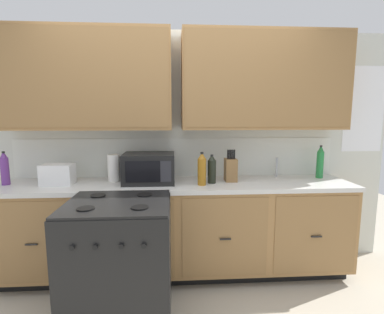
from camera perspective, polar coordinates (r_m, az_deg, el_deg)
ground_plane at (r=2.86m, az=-2.64°, el=-24.91°), size 8.25×8.25×0.00m
wall_unit at (r=2.90m, az=-2.98°, el=9.87°), size 4.50×0.40×2.40m
counter_run at (r=2.91m, az=-2.76°, el=-13.77°), size 3.33×0.64×0.93m
stove_range at (r=2.38m, az=-14.04°, el=-19.46°), size 0.76×0.68×0.95m
microwave at (r=2.78m, az=-8.46°, el=-2.16°), size 0.48×0.37×0.28m
toaster at (r=2.96m, az=-24.96°, el=-3.10°), size 0.28×0.18×0.19m
knife_block at (r=2.84m, az=7.62°, el=-2.45°), size 0.11×0.14×0.31m
sink_faucet at (r=3.15m, az=16.31°, el=-1.94°), size 0.02×0.02×0.20m
paper_towel_roll at (r=2.91m, az=-15.17°, el=-2.09°), size 0.12×0.12×0.26m
bottle_green at (r=3.23m, az=23.93°, el=-0.92°), size 0.07×0.07×0.34m
bottle_amber at (r=2.65m, az=1.95°, el=-2.40°), size 0.08×0.08×0.31m
bottle_dark at (r=2.73m, az=3.92°, el=-2.42°), size 0.08×0.08×0.27m
bottle_violet at (r=3.17m, az=-32.97°, el=-1.92°), size 0.07×0.07×0.31m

